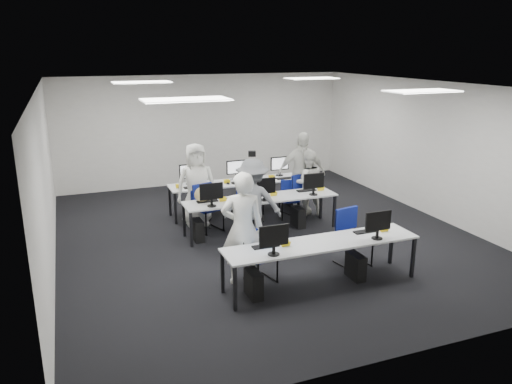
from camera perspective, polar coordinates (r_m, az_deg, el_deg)
name	(u,v)px	position (r m, az deg, el deg)	size (l,w,h in m)	color
room	(265,163)	(9.81, 1.03, 3.32)	(9.00, 9.02, 3.00)	black
ceiling_panels	(265,86)	(9.59, 1.08, 12.01)	(5.20, 4.60, 0.02)	white
desk_front	(322,245)	(7.97, 7.51, -6.04)	(3.20, 0.70, 0.73)	#BABCBE
desk_mid	(261,200)	(10.20, 0.59, -0.94)	(3.20, 0.70, 0.73)	#BABCBE
desk_back	(239,184)	(11.46, -1.99, 0.97)	(3.20, 0.70, 0.73)	#BABCBE
equipment_front	(311,266)	(8.00, 6.27, -8.42)	(2.51, 0.41, 1.19)	#0C3F9E
equipment_mid	(253,216)	(10.21, -0.38, -2.81)	(2.91, 0.41, 1.19)	white
equipment_back	(246,196)	(11.62, -1.11, -0.46)	(2.91, 0.41, 1.19)	white
chair_0	(260,266)	(8.20, 0.48, -8.41)	(0.50, 0.53, 0.84)	navy
chair_1	(353,248)	(8.94, 11.00, -6.26)	(0.57, 0.61, 0.99)	navy
chair_2	(208,216)	(10.43, -5.50, -2.78)	(0.61, 0.63, 0.97)	navy
chair_3	(248,212)	(10.71, -0.91, -2.32)	(0.48, 0.52, 0.90)	navy
chair_4	(290,206)	(11.21, 3.88, -1.64)	(0.53, 0.55, 0.83)	navy
chair_5	(201,214)	(10.72, -6.32, -2.52)	(0.51, 0.54, 0.83)	navy
chair_6	(255,208)	(11.07, -0.12, -1.79)	(0.55, 0.57, 0.85)	navy
chair_7	(293,200)	(11.55, 4.27, -0.91)	(0.59, 0.62, 0.95)	navy
handbag	(203,194)	(9.95, -6.08, -0.24)	(0.38, 0.24, 0.31)	olive
student_0	(242,228)	(7.90, -1.55, -4.19)	(0.68, 0.44, 1.86)	white
student_1	(307,183)	(11.33, 5.90, 1.05)	(0.72, 0.56, 1.49)	white
student_2	(196,185)	(10.65, -6.83, 0.83)	(0.86, 0.56, 1.77)	white
student_3	(301,173)	(11.41, 5.21, 2.17)	(1.10, 0.46, 1.87)	white
photographer	(253,202)	(9.47, -0.39, -1.21)	(1.10, 0.63, 1.70)	slate
dslr_camera	(252,154)	(9.42, -0.46, 4.40)	(0.14, 0.18, 0.10)	black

